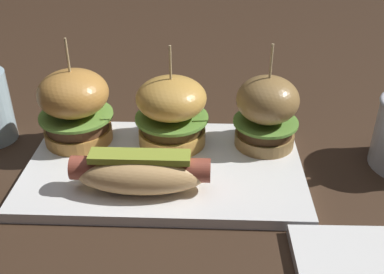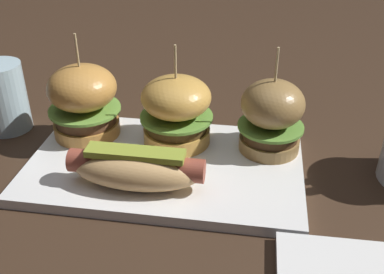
# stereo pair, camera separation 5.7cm
# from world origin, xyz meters

# --- Properties ---
(ground_plane) EXTENTS (3.00, 3.00, 0.00)m
(ground_plane) POSITION_xyz_m (0.00, 0.00, 0.00)
(ground_plane) COLOR #382619
(platter_main) EXTENTS (0.36, 0.22, 0.01)m
(platter_main) POSITION_xyz_m (0.00, 0.00, 0.01)
(platter_main) COLOR white
(platter_main) RESTS_ON ground
(hot_dog) EXTENTS (0.16, 0.06, 0.05)m
(hot_dog) POSITION_xyz_m (-0.02, -0.06, 0.04)
(hot_dog) COLOR #DEAB6B
(hot_dog) RESTS_ON platter_main
(slider_left) EXTENTS (0.10, 0.10, 0.15)m
(slider_left) POSITION_xyz_m (-0.13, 0.05, 0.07)
(slider_left) COLOR #C5873E
(slider_left) RESTS_ON platter_main
(slider_center) EXTENTS (0.10, 0.10, 0.14)m
(slider_center) POSITION_xyz_m (0.01, 0.05, 0.06)
(slider_center) COLOR gold
(slider_center) RESTS_ON platter_main
(slider_right) EXTENTS (0.09, 0.09, 0.14)m
(slider_right) POSITION_xyz_m (0.13, 0.05, 0.06)
(slider_right) COLOR olive
(slider_right) RESTS_ON platter_main
(water_glass) EXTENTS (0.07, 0.07, 0.10)m
(water_glass) POSITION_xyz_m (-0.26, 0.07, 0.05)
(water_glass) COLOR silver
(water_glass) RESTS_ON ground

